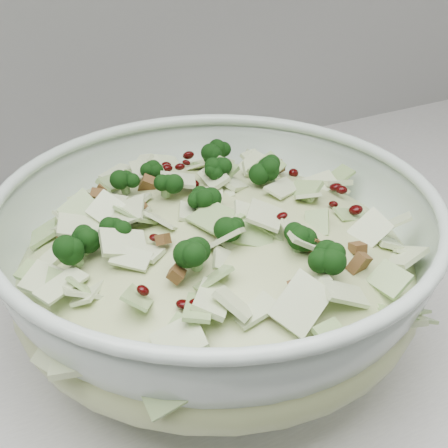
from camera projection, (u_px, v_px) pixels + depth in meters
name	position (u px, v px, depth m)	size (l,w,h in m)	color
mixing_bowl	(217.00, 269.00, 0.53)	(0.41, 0.41, 0.15)	silver
salad	(217.00, 246.00, 0.52)	(0.42, 0.42, 0.15)	#B8C989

